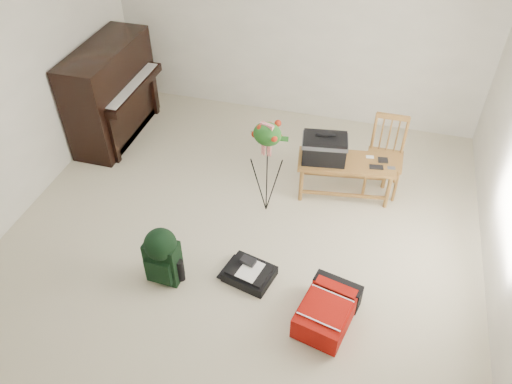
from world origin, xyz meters
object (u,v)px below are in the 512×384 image
(dining_chair, at_px, (385,157))
(green_backpack, at_px, (162,254))
(flower_stand, at_px, (267,169))
(black_duffel, at_px, (250,273))
(red_suitcase, at_px, (328,307))
(bench, at_px, (331,151))
(piano, at_px, (112,94))

(dining_chair, distance_m, green_backpack, 2.76)
(dining_chair, bearing_deg, flower_stand, -148.41)
(black_duffel, relative_size, green_backpack, 0.82)
(dining_chair, relative_size, green_backpack, 1.46)
(red_suitcase, bearing_deg, dining_chair, 94.10)
(green_backpack, distance_m, flower_stand, 1.44)
(bench, bearing_deg, black_duffel, -117.65)
(bench, distance_m, dining_chair, 0.66)
(piano, xyz_separation_m, black_duffel, (2.43, -1.97, -0.53))
(bench, relative_size, black_duffel, 2.16)
(piano, xyz_separation_m, red_suitcase, (3.24, -2.22, -0.45))
(black_duffel, bearing_deg, dining_chair, 70.98)
(piano, bearing_deg, bench, -8.82)
(bench, height_order, red_suitcase, bench)
(piano, height_order, flower_stand, piano)
(flower_stand, bearing_deg, piano, 175.40)
(black_duffel, bearing_deg, flower_stand, 108.90)
(piano, height_order, red_suitcase, piano)
(piano, height_order, dining_chair, piano)
(green_backpack, bearing_deg, black_duffel, 18.63)
(piano, bearing_deg, black_duffel, -39.03)
(flower_stand, bearing_deg, green_backpack, -102.00)
(green_backpack, bearing_deg, dining_chair, 48.70)
(piano, bearing_deg, red_suitcase, -34.40)
(piano, distance_m, black_duffel, 3.17)
(piano, height_order, bench, piano)
(dining_chair, relative_size, flower_stand, 0.77)
(bench, relative_size, green_backpack, 1.78)
(dining_chair, bearing_deg, red_suitcase, -98.61)
(bench, height_order, flower_stand, flower_stand)
(dining_chair, distance_m, red_suitcase, 2.05)
(bench, xyz_separation_m, flower_stand, (-0.62, -0.50, -0.00))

